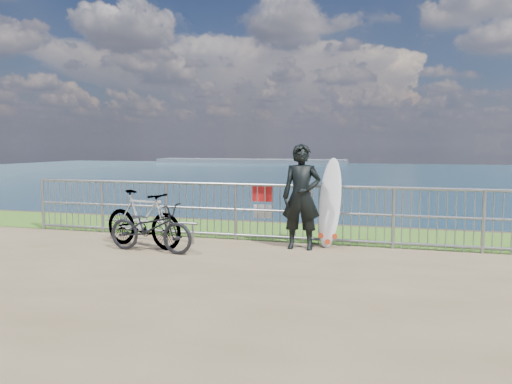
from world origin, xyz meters
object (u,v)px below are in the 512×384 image
(bicycle_near, at_px, (151,228))
(bicycle_far, at_px, (143,219))
(surfboard, at_px, (330,206))
(surfer, at_px, (301,197))

(bicycle_near, xyz_separation_m, bicycle_far, (-0.32, 0.31, 0.09))
(surfboard, distance_m, bicycle_near, 3.24)
(surfer, bearing_deg, bicycle_far, -169.65)
(bicycle_near, bearing_deg, surfboard, -60.59)
(bicycle_near, relative_size, bicycle_far, 0.94)
(surfboard, xyz_separation_m, bicycle_far, (-3.27, -1.00, -0.23))
(bicycle_near, height_order, bicycle_far, bicycle_far)
(bicycle_far, bearing_deg, bicycle_near, -120.88)
(surfer, xyz_separation_m, surfboard, (0.46, 0.34, -0.19))
(bicycle_near, bearing_deg, surfer, -63.29)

